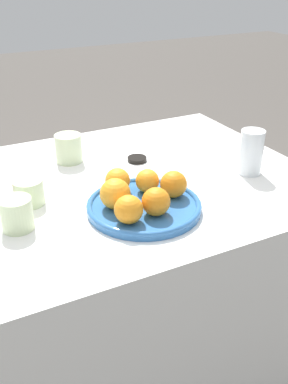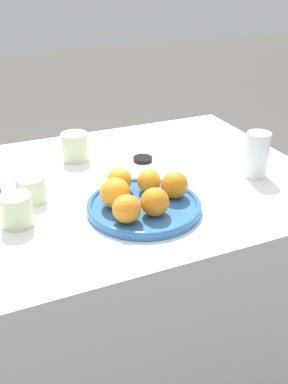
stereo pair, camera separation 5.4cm
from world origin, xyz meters
The scene contains 13 objects.
table centered at (0.00, 0.00, 0.36)m, with size 1.42×0.80×0.73m.
fruit_platter centered at (0.17, -0.17, 0.74)m, with size 0.28×0.28×0.02m.
orange_0 centered at (0.18, -0.23, 0.78)m, with size 0.07×0.07×0.07m.
orange_1 centered at (0.21, -0.12, 0.77)m, with size 0.06×0.06×0.06m.
orange_2 centered at (0.11, -0.15, 0.78)m, with size 0.07×0.07×0.07m.
orange_3 centered at (0.26, -0.17, 0.78)m, with size 0.07×0.07×0.07m.
orange_4 centered at (0.11, -0.23, 0.78)m, with size 0.07×0.07×0.07m.
orange_5 centered at (0.14, -0.08, 0.78)m, with size 0.06×0.06×0.06m.
water_glass centered at (0.53, -0.12, 0.79)m, with size 0.07×0.07×0.13m.
cup_0 centered at (-0.06, -0.01, 0.76)m, with size 0.07×0.07×0.06m.
cup_1 centered at (-0.12, -0.12, 0.77)m, with size 0.07×0.07×0.07m.
cup_2 centered at (0.11, 0.19, 0.77)m, with size 0.08×0.08×0.08m.
soy_dish centered at (0.29, 0.10, 0.73)m, with size 0.06×0.06×0.01m.
Camera 1 is at (-0.25, -1.01, 1.27)m, focal length 42.00 mm.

